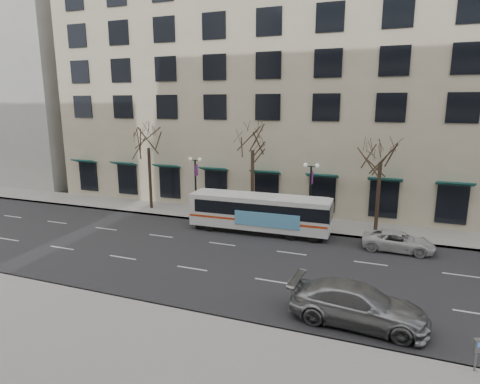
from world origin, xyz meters
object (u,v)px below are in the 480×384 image
at_px(tree_far_mid, 253,139).
at_px(white_pickup, 398,241).
at_px(tree_far_left, 148,138).
at_px(silver_car, 358,304).
at_px(tree_far_right, 381,149).
at_px(city_bus, 260,212).
at_px(pay_station, 477,348).
at_px(lamp_post_left, 196,183).
at_px(lamp_post_right, 310,192).

height_order(tree_far_mid, white_pickup, tree_far_mid).
relative_size(tree_far_left, silver_car, 1.37).
bearing_deg(silver_car, tree_far_right, 2.41).
height_order(tree_far_right, city_bus, tree_far_right).
bearing_deg(silver_car, tree_far_left, 58.20).
xyz_separation_m(white_pickup, pay_station, (2.52, -12.62, 0.43)).
distance_m(lamp_post_left, city_bus, 7.23).
bearing_deg(tree_far_mid, tree_far_right, -0.00).
xyz_separation_m(tree_far_left, city_bus, (11.69, -3.00, -5.10)).
xyz_separation_m(tree_far_mid, white_pickup, (11.57, -3.48, -6.26)).
height_order(lamp_post_left, silver_car, lamp_post_left).
distance_m(city_bus, silver_car, 13.61).
bearing_deg(tree_far_mid, tree_far_left, -180.00).
height_order(tree_far_right, silver_car, tree_far_right).
height_order(tree_far_left, pay_station, tree_far_left).
xyz_separation_m(lamp_post_left, city_bus, (6.68, -2.40, -1.35)).
distance_m(tree_far_left, tree_far_right, 20.00).
relative_size(silver_car, white_pickup, 1.32).
bearing_deg(silver_car, city_bus, 39.86).
bearing_deg(city_bus, tree_far_mid, 118.10).
bearing_deg(pay_station, silver_car, 129.17).
relative_size(lamp_post_right, white_pickup, 1.12).
height_order(tree_far_left, lamp_post_right, tree_far_left).
bearing_deg(white_pickup, tree_far_left, 82.21).
distance_m(white_pickup, pay_station, 12.88).
relative_size(tree_far_left, tree_far_mid, 0.98).
relative_size(silver_car, pay_station, 4.75).
relative_size(lamp_post_right, city_bus, 0.48).
xyz_separation_m(tree_far_mid, pay_station, (14.09, -16.10, -5.83)).
bearing_deg(white_pickup, tree_far_mid, 74.64).
xyz_separation_m(tree_far_left, tree_far_mid, (10.00, 0.00, 0.21)).
distance_m(tree_far_left, lamp_post_right, 15.48).
xyz_separation_m(tree_far_right, pay_station, (4.09, -16.10, -5.34)).
bearing_deg(white_pickup, lamp_post_left, 81.51).
relative_size(tree_far_mid, lamp_post_left, 1.64).
xyz_separation_m(tree_far_mid, city_bus, (1.69, -3.00, -5.31)).
height_order(tree_far_mid, silver_car, tree_far_mid).
xyz_separation_m(tree_far_left, silver_car, (19.77, -13.92, -5.81)).
xyz_separation_m(tree_far_right, lamp_post_left, (-14.99, -0.60, -3.48)).
bearing_deg(tree_far_left, tree_far_right, 0.00).
bearing_deg(pay_station, tree_far_right, 80.20).
height_order(lamp_post_left, pay_station, lamp_post_left).
xyz_separation_m(silver_car, pay_station, (4.32, -2.18, 0.19)).
height_order(silver_car, white_pickup, silver_car).
height_order(tree_far_mid, pay_station, tree_far_mid).
distance_m(tree_far_mid, lamp_post_left, 6.40).
bearing_deg(tree_far_right, white_pickup, -65.64).
xyz_separation_m(city_bus, white_pickup, (9.89, -0.47, -0.95)).
xyz_separation_m(lamp_post_right, silver_car, (4.76, -13.32, -2.06)).
bearing_deg(tree_far_right, tree_far_left, 180.00).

